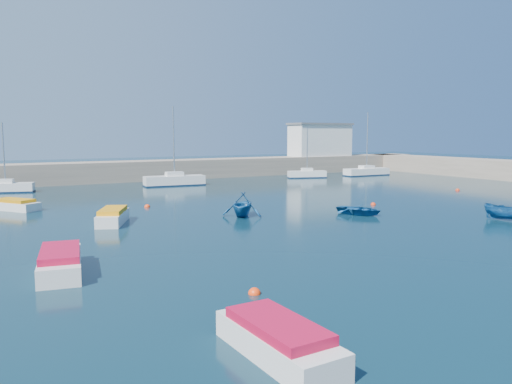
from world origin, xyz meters
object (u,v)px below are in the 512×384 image
harbor_office (320,141)px  sailboat_8 (366,171)px  motorboat_2 (14,205)px  sailboat_6 (174,180)px  dinghy_center (359,210)px  motorboat_1 (113,216)px  sailboat_5 (6,187)px  motorboat_3 (278,340)px  dinghy_right (507,212)px  sailboat_7 (307,174)px  motorboat_0 (60,262)px  dinghy_left (242,204)px

harbor_office → sailboat_8: size_ratio=1.07×
motorboat_2 → sailboat_6: bearing=-2.7°
sailboat_6 → dinghy_center: sailboat_6 is taller
motorboat_2 → motorboat_1: bearing=-97.3°
sailboat_5 → motorboat_3: bearing=-158.3°
sailboat_5 → dinghy_right: sailboat_5 is taller
sailboat_8 → dinghy_center: size_ratio=2.63×
sailboat_7 → dinghy_right: (-7.86, -35.59, 0.05)m
motorboat_0 → motorboat_2: 21.57m
dinghy_center → sailboat_6: bearing=77.7°
motorboat_0 → dinghy_left: dinghy_left is taller
sailboat_7 → sailboat_8: sailboat_8 is taller
dinghy_right → motorboat_3: bearing=-177.4°
harbor_office → sailboat_8: (1.96, -8.95, -4.51)m
sailboat_7 → motorboat_0: size_ratio=1.38×
motorboat_1 → sailboat_5: bearing=127.4°
motorboat_1 → dinghy_center: bearing=7.3°
sailboat_5 → motorboat_0: 35.48m
sailboat_7 → dinghy_center: 32.17m
motorboat_2 → sailboat_5: bearing=53.6°
sailboat_8 → motorboat_1: bearing=119.4°
sailboat_5 → dinghy_right: 47.68m
motorboat_3 → sailboat_8: bearing=44.1°
motorboat_3 → dinghy_right: (26.05, 10.51, 0.11)m
dinghy_center → motorboat_2: bearing=123.5°
dinghy_center → dinghy_left: 9.04m
harbor_office → motorboat_1: size_ratio=2.17×
sailboat_7 → dinghy_left: (-23.52, -24.60, 0.36)m
dinghy_left → harbor_office: bearing=84.6°
sailboat_7 → motorboat_1: 39.89m
motorboat_3 → dinghy_right: size_ratio=1.46×
motorboat_1 → dinghy_left: bearing=13.7°
motorboat_0 → dinghy_left: size_ratio=1.49×
dinghy_right → motorboat_2: bearing=123.5°
motorboat_2 → dinghy_center: size_ratio=1.29×
sailboat_8 → motorboat_2: size_ratio=2.04×
harbor_office → motorboat_0: bearing=-137.6°
motorboat_3 → sailboat_5: bearing=93.5°
sailboat_7 → motorboat_1: size_ratio=1.55×
sailboat_7 → sailboat_8: size_ratio=0.76×
dinghy_left → motorboat_2: bearing=179.7°
dinghy_center → dinghy_right: bearing=-66.5°
sailboat_5 → sailboat_7: sailboat_5 is taller
harbor_office → sailboat_6: size_ratio=1.06×
motorboat_2 → dinghy_right: (30.37, -22.98, 0.17)m
sailboat_6 → motorboat_2: bearing=128.6°
motorboat_2 → sailboat_7: bearing=-17.4°
sailboat_8 → dinghy_left: size_ratio=2.71×
sailboat_8 → dinghy_right: (-17.95, -34.49, 0.01)m
harbor_office → motorboat_3: (-42.04, -53.95, -4.60)m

